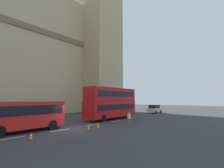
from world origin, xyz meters
The scene contains 8 objects.
ground_plane centered at (0.00, 0.00, 0.00)m, with size 160.00×160.00×0.00m, color #333335.
lane_centre_marking centered at (-1.04, 0.00, 0.01)m, with size 29.80×0.16×0.01m.
double_decker_bus centered at (9.69, 2.00, 2.71)m, with size 10.17×2.54×4.90m.
sedan_lead centered at (25.22, 1.86, 0.91)m, with size 4.40×1.86×1.85m.
traffic_cone_west centered at (-4.85, -1.68, 0.28)m, with size 0.36×0.36×0.58m.
traffic_cone_middle centered at (0.63, -2.37, 0.28)m, with size 0.36×0.36×0.58m.
traffic_cone_east centered at (2.23, -2.16, 0.28)m, with size 0.36×0.36×0.58m.
pedestrian_near_cones centered at (5.46, -4.07, 0.91)m, with size 0.41×0.47×1.69m.
Camera 1 is at (-11.38, -15.01, 3.12)m, focal length 27.15 mm.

